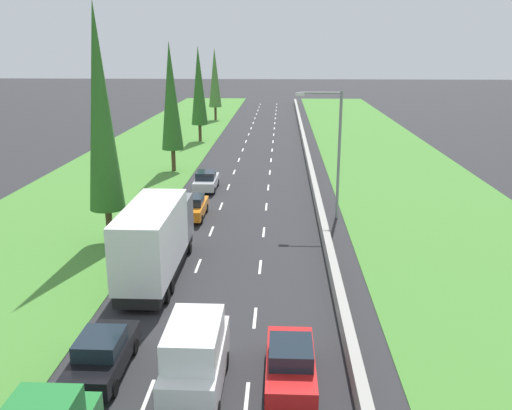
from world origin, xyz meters
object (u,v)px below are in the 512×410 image
black_sedan_left_lane (102,354)px  street_light_mast (334,146)px  white_van_centre_lane (196,358)px  white_box_truck_left_lane (156,238)px  poplar_tree_fifth (215,78)px  red_sedan_right_lane (291,363)px  silver_sedan_left_lane (206,181)px  orange_sedan_left_lane (192,207)px  poplar_tree_second (100,109)px  poplar_tree_fourth (199,86)px  poplar_tree_third (171,97)px

black_sedan_left_lane → street_light_mast: bearing=62.9°
black_sedan_left_lane → white_van_centre_lane: 3.87m
white_box_truck_left_lane → poplar_tree_fifth: 65.14m
red_sedan_right_lane → street_light_mast: size_ratio=0.50×
silver_sedan_left_lane → poplar_tree_fifth: 46.88m
white_van_centre_lane → black_sedan_left_lane: bearing=164.5°
orange_sedan_left_lane → silver_sedan_left_lane: 7.98m
black_sedan_left_lane → poplar_tree_second: poplar_tree_second is taller
white_van_centre_lane → poplar_tree_fourth: size_ratio=0.41×
white_box_truck_left_lane → poplar_tree_third: 26.61m
white_box_truck_left_lane → poplar_tree_fourth: poplar_tree_fourth is taller
red_sedan_right_lane → poplar_tree_third: poplar_tree_third is taller
street_light_mast → poplar_tree_third: bearing=134.0°
white_van_centre_lane → poplar_tree_fourth: bearing=98.1°
red_sedan_right_lane → poplar_tree_second: 19.83m
white_van_centre_lane → white_box_truck_left_lane: bearing=109.7°
orange_sedan_left_lane → street_light_mast: size_ratio=0.50×
poplar_tree_third → poplar_tree_fifth: bearing=90.7°
white_van_centre_lane → poplar_tree_second: poplar_tree_second is taller
poplar_tree_fourth → white_box_truck_left_lane: bearing=-84.7°
black_sedan_left_lane → red_sedan_right_lane: size_ratio=1.00×
street_light_mast → white_box_truck_left_lane: bearing=-132.8°
orange_sedan_left_lane → silver_sedan_left_lane: (-0.07, 7.98, 0.00)m
white_box_truck_left_lane → white_van_centre_lane: 10.72m
poplar_tree_third → poplar_tree_fourth: (0.06, 17.72, -0.22)m
black_sedan_left_lane → poplar_tree_fifth: 74.24m
silver_sedan_left_lane → street_light_mast: bearing=-36.9°
silver_sedan_left_lane → street_light_mast: size_ratio=0.50×
poplar_tree_fifth → poplar_tree_second: bearing=-89.7°
street_light_mast → white_van_centre_lane: bearing=-107.3°
silver_sedan_left_lane → street_light_mast: street_light_mast is taller
white_box_truck_left_lane → poplar_tree_second: poplar_tree_second is taller
red_sedan_right_lane → poplar_tree_fifth: (-11.48, 74.12, 6.09)m
red_sedan_right_lane → poplar_tree_second: poplar_tree_second is taller
silver_sedan_left_lane → street_light_mast: (10.06, -7.55, 4.42)m
red_sedan_right_lane → black_sedan_left_lane: bearing=177.9°
black_sedan_left_lane → orange_sedan_left_lane: same height
poplar_tree_third → white_box_truck_left_lane: bearing=-81.0°
red_sedan_right_lane → white_van_centre_lane: bearing=-167.2°
red_sedan_right_lane → poplar_tree_third: size_ratio=0.36×
white_box_truck_left_lane → orange_sedan_left_lane: 10.67m
silver_sedan_left_lane → poplar_tree_third: size_ratio=0.36×
poplar_tree_third → street_light_mast: bearing=-46.0°
white_box_truck_left_lane → white_van_centre_lane: bearing=-70.3°
silver_sedan_left_lane → poplar_tree_fifth: poplar_tree_fifth is taller
poplar_tree_second → white_van_centre_lane: bearing=-63.1°
poplar_tree_third → poplar_tree_fourth: size_ratio=1.04×
poplar_tree_fourth → poplar_tree_third: bearing=-90.2°
black_sedan_left_lane → poplar_tree_fifth: bearing=93.4°
poplar_tree_fourth → poplar_tree_fifth: size_ratio=1.02×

